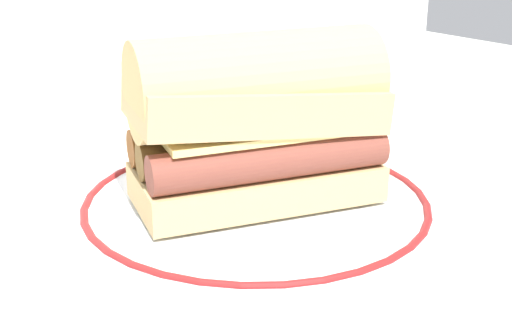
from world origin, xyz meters
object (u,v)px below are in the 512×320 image
Objects in this scene: plate at (256,207)px; drinking_glass at (14,102)px; sausage_sandwich at (256,118)px; butter_knife at (260,118)px.

plate is 0.26m from drinking_glass.
plate is 0.07m from sausage_sandwich.
butter_knife is (0.16, 0.18, -0.07)m from sausage_sandwich.
drinking_glass is 0.81× the size of butter_knife.
sausage_sandwich reaches higher than plate.
sausage_sandwich is 0.25m from butter_knife.
drinking_glass is 0.25m from butter_knife.
sausage_sandwich is (-0.00, 0.00, 0.07)m from plate.
butter_knife is at bearing -17.45° from drinking_glass.
butter_knife is at bearing 67.98° from sausage_sandwich.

